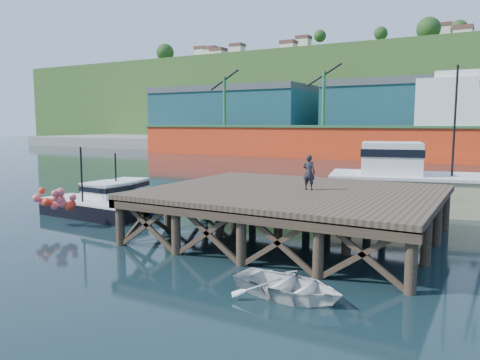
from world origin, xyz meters
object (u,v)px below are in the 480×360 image
Objects in this scene: boat_navy at (123,198)px; boat_black at (96,203)px; dinghy at (288,285)px; trawler at (436,182)px; dockworker at (309,172)px.

boat_black is at bearing -101.24° from boat_navy.
boat_black is 1.83× the size of dinghy.
dinghy is (13.96, -8.14, -0.32)m from boat_navy.
dinghy is (-2.00, -16.29, -1.32)m from trawler.
trawler is at bearing 1.00° from dinghy.
trawler reaches higher than boat_navy.
trawler is 10.25m from dockworker.
trawler reaches higher than dockworker.
trawler is 16.47m from dinghy.
dinghy is at bearing -109.85° from trawler.
dinghy is 7.69m from dockworker.
boat_black is 12.06m from dockworker.
boat_navy is 16.17m from dinghy.
dockworker reaches higher than dinghy.
boat_navy reaches higher than dinghy.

